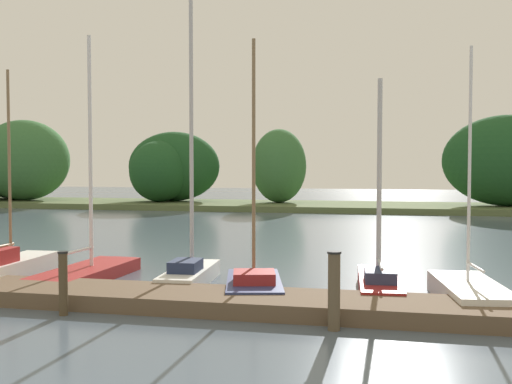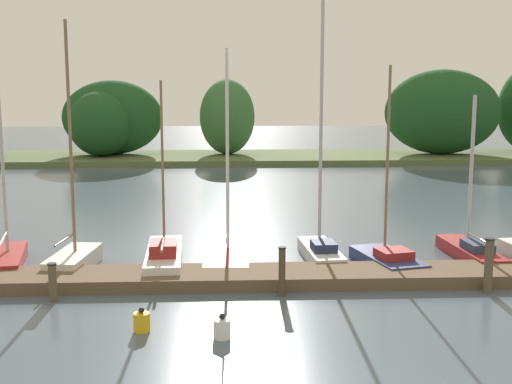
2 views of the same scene
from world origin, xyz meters
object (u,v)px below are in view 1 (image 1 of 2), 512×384
(sailboat_5, at_px, (191,267))
(sailboat_6, at_px, (254,283))
(sailboat_7, at_px, (379,279))
(mooring_piling_3, at_px, (334,291))
(mooring_piling_2, at_px, (63,283))
(sailboat_4, at_px, (90,269))
(sailboat_8, at_px, (469,291))
(sailboat_3, at_px, (7,268))

(sailboat_5, relative_size, sailboat_6, 1.37)
(sailboat_7, distance_m, mooring_piling_3, 3.59)
(sailboat_7, height_order, mooring_piling_2, sailboat_7)
(sailboat_5, relative_size, sailboat_7, 1.60)
(sailboat_4, distance_m, sailboat_7, 7.68)
(sailboat_8, xyz_separation_m, mooring_piling_2, (-8.25, -2.85, 0.39))
(sailboat_3, height_order, mooring_piling_3, sailboat_3)
(sailboat_3, distance_m, mooring_piling_3, 9.26)
(sailboat_5, xyz_separation_m, sailboat_8, (6.73, -0.75, -0.19))
(mooring_piling_2, bearing_deg, sailboat_4, 110.49)
(mooring_piling_2, bearing_deg, sailboat_3, 139.14)
(sailboat_3, relative_size, sailboat_6, 0.93)
(sailboat_4, height_order, sailboat_6, sailboat_4)
(mooring_piling_2, bearing_deg, sailboat_6, 37.82)
(sailboat_5, xyz_separation_m, sailboat_6, (1.89, -0.96, -0.16))
(sailboat_3, height_order, sailboat_7, sailboat_3)
(sailboat_3, xyz_separation_m, sailboat_8, (11.56, -0.01, -0.10))
(sailboat_7, relative_size, sailboat_8, 0.90)
(sailboat_4, relative_size, sailboat_8, 1.15)
(sailboat_3, distance_m, sailboat_6, 6.72)
(sailboat_5, distance_m, sailboat_8, 6.78)
(sailboat_3, relative_size, mooring_piling_2, 4.25)
(sailboat_5, relative_size, sailboat_8, 1.45)
(sailboat_7, bearing_deg, sailboat_3, 90.45)
(sailboat_6, height_order, sailboat_7, sailboat_6)
(sailboat_3, bearing_deg, mooring_piling_2, -133.77)
(mooring_piling_2, height_order, mooring_piling_3, mooring_piling_3)
(sailboat_8, bearing_deg, mooring_piling_2, 101.71)
(sailboat_3, bearing_deg, sailboat_7, -88.91)
(sailboat_5, distance_m, sailboat_6, 2.12)
(sailboat_7, xyz_separation_m, mooring_piling_2, (-6.29, -3.53, 0.33))
(sailboat_4, distance_m, mooring_piling_2, 3.99)
(sailboat_8, bearing_deg, sailboat_6, 85.09)
(sailboat_6, xyz_separation_m, mooring_piling_2, (-3.41, -2.64, 0.37))
(sailboat_5, bearing_deg, sailboat_8, -100.17)
(sailboat_3, relative_size, sailboat_7, 1.09)
(sailboat_5, xyz_separation_m, sailboat_7, (4.77, -0.07, -0.13))
(sailboat_4, height_order, sailboat_5, sailboat_5)
(sailboat_3, bearing_deg, mooring_piling_3, -110.61)
(sailboat_3, height_order, sailboat_8, sailboat_8)
(mooring_piling_2, distance_m, mooring_piling_3, 5.51)
(sailboat_3, height_order, sailboat_5, sailboat_5)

